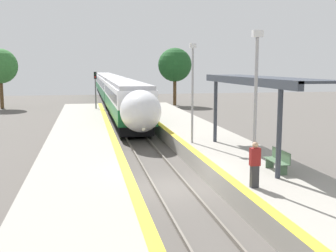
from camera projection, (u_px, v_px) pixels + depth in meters
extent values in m
plane|color=#56514C|center=(171.00, 188.00, 17.86)|extent=(120.00, 120.00, 0.00)
cube|color=slate|center=(154.00, 188.00, 17.71)|extent=(0.08, 90.00, 0.15)
cube|color=slate|center=(188.00, 186.00, 17.98)|extent=(0.08, 90.00, 0.15)
cube|color=black|center=(125.00, 116.00, 38.05)|extent=(2.43, 17.75, 0.80)
cube|color=#196633|center=(125.00, 107.00, 37.93)|extent=(2.77, 19.30, 0.87)
cube|color=#196633|center=(125.00, 101.00, 37.85)|extent=(2.78, 19.30, 0.30)
cube|color=silver|center=(125.00, 92.00, 37.73)|extent=(2.77, 19.30, 1.31)
cube|color=black|center=(125.00, 93.00, 37.74)|extent=(2.79, 17.75, 0.72)
cube|color=#9E9EA3|center=(125.00, 83.00, 37.62)|extent=(2.49, 19.30, 0.30)
cylinder|color=black|center=(124.00, 130.00, 31.05)|extent=(0.12, 0.91, 0.91)
cylinder|color=black|center=(144.00, 129.00, 31.32)|extent=(0.12, 0.91, 0.91)
cylinder|color=black|center=(122.00, 126.00, 33.19)|extent=(0.12, 0.91, 0.91)
cylinder|color=black|center=(140.00, 125.00, 33.46)|extent=(0.12, 0.91, 0.91)
cylinder|color=black|center=(114.00, 113.00, 42.68)|extent=(0.12, 0.91, 0.91)
cylinder|color=black|center=(128.00, 112.00, 42.95)|extent=(0.12, 0.91, 0.91)
cylinder|color=black|center=(112.00, 110.00, 44.81)|extent=(0.12, 0.91, 0.91)
cylinder|color=black|center=(126.00, 110.00, 45.09)|extent=(0.12, 0.91, 0.91)
ellipsoid|color=silver|center=(141.00, 111.00, 27.21)|extent=(2.65, 3.78, 2.73)
ellipsoid|color=black|center=(141.00, 105.00, 26.69)|extent=(1.94, 2.20, 1.39)
sphere|color=#F9F4CC|center=(144.00, 129.00, 25.98)|extent=(0.24, 0.24, 0.24)
cube|color=black|center=(112.00, 99.00, 57.57)|extent=(2.43, 17.75, 0.80)
cube|color=#196633|center=(112.00, 93.00, 57.45)|extent=(2.77, 19.30, 0.87)
cube|color=#196633|center=(112.00, 89.00, 57.37)|extent=(2.78, 19.30, 0.30)
cube|color=silver|center=(111.00, 83.00, 57.26)|extent=(2.77, 19.30, 1.31)
cube|color=black|center=(111.00, 83.00, 57.27)|extent=(2.79, 17.75, 0.72)
cube|color=#9E9EA3|center=(111.00, 77.00, 57.14)|extent=(2.49, 19.30, 0.30)
cylinder|color=black|center=(109.00, 105.00, 50.58)|extent=(0.12, 0.91, 0.91)
cylinder|color=black|center=(121.00, 105.00, 50.85)|extent=(0.12, 0.91, 0.91)
cylinder|color=black|center=(108.00, 104.00, 52.72)|extent=(0.12, 0.91, 0.91)
cylinder|color=black|center=(120.00, 103.00, 52.99)|extent=(0.12, 0.91, 0.91)
cylinder|color=black|center=(105.00, 98.00, 62.20)|extent=(0.12, 0.91, 0.91)
cylinder|color=black|center=(115.00, 98.00, 62.48)|extent=(0.12, 0.91, 0.91)
cylinder|color=black|center=(104.00, 97.00, 64.34)|extent=(0.12, 0.91, 0.91)
cylinder|color=black|center=(114.00, 97.00, 64.61)|extent=(0.12, 0.91, 0.91)
cube|color=black|center=(105.00, 91.00, 77.10)|extent=(2.43, 17.75, 0.80)
cube|color=#196633|center=(105.00, 86.00, 76.98)|extent=(2.77, 19.30, 0.87)
cube|color=#196633|center=(105.00, 83.00, 76.90)|extent=(2.78, 19.30, 0.30)
cube|color=silver|center=(105.00, 79.00, 76.78)|extent=(2.77, 19.30, 1.31)
cube|color=black|center=(105.00, 79.00, 76.79)|extent=(2.79, 17.75, 0.72)
cube|color=#9E9EA3|center=(105.00, 74.00, 76.67)|extent=(2.49, 19.30, 0.30)
cylinder|color=black|center=(103.00, 94.00, 70.10)|extent=(0.12, 0.91, 0.91)
cylinder|color=black|center=(111.00, 94.00, 70.38)|extent=(0.12, 0.91, 0.91)
cylinder|color=black|center=(102.00, 93.00, 72.24)|extent=(0.12, 0.91, 0.91)
cylinder|color=black|center=(111.00, 93.00, 72.52)|extent=(0.12, 0.91, 0.91)
cylinder|color=black|center=(100.00, 90.00, 81.73)|extent=(0.12, 0.91, 0.91)
cylinder|color=black|center=(108.00, 90.00, 82.00)|extent=(0.12, 0.91, 0.91)
cylinder|color=black|center=(100.00, 90.00, 83.87)|extent=(0.12, 0.91, 0.91)
cylinder|color=black|center=(107.00, 90.00, 84.14)|extent=(0.12, 0.91, 0.91)
cube|color=#9E998E|center=(255.00, 174.00, 18.51)|extent=(4.16, 64.00, 0.86)
cube|color=yellow|center=(214.00, 166.00, 18.09)|extent=(0.40, 64.00, 0.01)
cube|color=#9E998E|center=(81.00, 183.00, 17.08)|extent=(4.10, 64.00, 0.86)
cube|color=yellow|center=(126.00, 171.00, 17.37)|extent=(0.40, 64.00, 0.01)
cube|color=#4C6B4C|center=(283.00, 170.00, 16.66)|extent=(0.36, 0.06, 0.42)
cube|color=#4C6B4C|center=(270.00, 163.00, 17.84)|extent=(0.36, 0.06, 0.42)
cube|color=#4C6B4C|center=(276.00, 161.00, 17.22)|extent=(0.44, 1.62, 0.03)
cube|color=#4C6B4C|center=(281.00, 155.00, 17.22)|extent=(0.04, 1.62, 0.44)
cube|color=#333338|center=(254.00, 177.00, 14.93)|extent=(0.28, 0.20, 0.80)
cube|color=maroon|center=(255.00, 157.00, 14.83)|extent=(0.36, 0.22, 0.63)
sphere|color=tan|center=(255.00, 145.00, 14.77)|extent=(0.22, 0.22, 0.22)
cylinder|color=#59595E|center=(96.00, 98.00, 42.64)|extent=(0.14, 0.14, 3.86)
cube|color=black|center=(95.00, 75.00, 42.32)|extent=(0.28, 0.20, 0.70)
sphere|color=black|center=(95.00, 74.00, 42.19)|extent=(0.14, 0.14, 0.14)
sphere|color=red|center=(95.00, 77.00, 42.24)|extent=(0.14, 0.14, 0.14)
cylinder|color=#9E9EA3|center=(255.00, 114.00, 14.76)|extent=(0.12, 0.12, 5.27)
cube|color=silver|center=(257.00, 34.00, 14.37)|extent=(0.36, 0.20, 0.24)
cylinder|color=#9E9EA3|center=(192.00, 96.00, 23.39)|extent=(0.12, 0.12, 5.27)
cube|color=silver|center=(193.00, 46.00, 23.00)|extent=(0.36, 0.20, 0.24)
cylinder|color=#333842|center=(279.00, 133.00, 15.99)|extent=(0.20, 0.20, 3.51)
cylinder|color=#333842|center=(215.00, 111.00, 23.83)|extent=(0.20, 0.20, 3.51)
cube|color=#333842|center=(242.00, 81.00, 19.65)|extent=(0.24, 11.06, 0.36)
cube|color=#333842|center=(260.00, 78.00, 19.80)|extent=(2.00, 11.06, 0.10)
cylinder|color=brown|center=(2.00, 94.00, 51.17)|extent=(0.44, 0.44, 3.46)
sphere|color=#337033|center=(0.00, 66.00, 50.68)|extent=(4.20, 4.20, 4.20)
cylinder|color=brown|center=(175.00, 92.00, 55.42)|extent=(0.44, 0.44, 3.54)
sphere|color=#1E5123|center=(175.00, 65.00, 54.92)|extent=(4.39, 4.39, 4.39)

